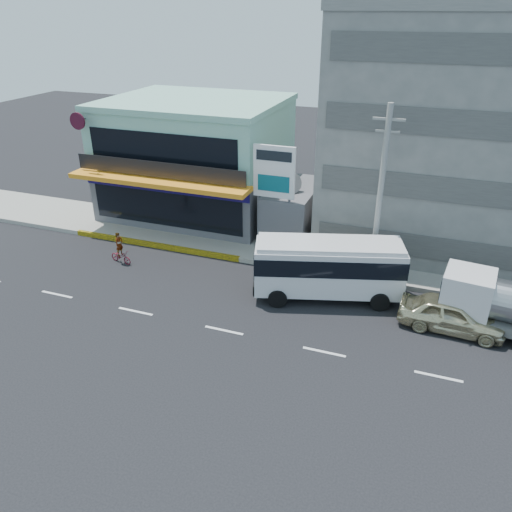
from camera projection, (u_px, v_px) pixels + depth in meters
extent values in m
plane|color=black|center=(224.00, 330.00, 24.42)|extent=(120.00, 120.00, 0.00)
cube|color=gray|center=(359.00, 260.00, 30.81)|extent=(70.00, 5.00, 0.30)
cube|color=#49494E|center=(199.00, 186.00, 37.71)|extent=(12.00, 10.00, 4.00)
cube|color=#87C0A8|center=(196.00, 133.00, 35.91)|extent=(12.00, 10.00, 4.00)
cube|color=orange|center=(158.00, 182.00, 31.87)|extent=(12.40, 1.80, 0.30)
cube|color=#120B50|center=(164.00, 186.00, 32.74)|extent=(12.00, 0.12, 0.80)
cube|color=black|center=(166.00, 208.00, 33.44)|extent=(11.00, 0.06, 2.60)
cube|color=gray|center=(465.00, 136.00, 30.83)|extent=(16.00, 12.00, 14.00)
cube|color=#49494E|center=(293.00, 212.00, 33.71)|extent=(3.00, 6.00, 3.50)
cylinder|color=slate|center=(290.00, 191.00, 32.05)|extent=(1.50, 1.50, 0.15)
cylinder|color=gray|center=(258.00, 202.00, 31.14)|extent=(0.16, 0.16, 6.50)
cylinder|color=gray|center=(289.00, 206.00, 30.53)|extent=(0.16, 0.16, 6.50)
cube|color=white|center=(274.00, 172.00, 29.91)|extent=(2.60, 0.18, 3.20)
cylinder|color=#999993|center=(380.00, 199.00, 26.56)|extent=(0.30, 0.30, 10.00)
cube|color=#999993|center=(389.00, 119.00, 24.67)|extent=(1.60, 0.12, 0.12)
cube|color=#999993|center=(388.00, 131.00, 24.94)|extent=(1.20, 0.10, 0.10)
cube|color=silver|center=(328.00, 268.00, 26.49)|extent=(8.11, 4.53, 2.54)
cube|color=black|center=(329.00, 259.00, 26.26)|extent=(8.18, 4.60, 0.94)
cube|color=silver|center=(330.00, 244.00, 25.87)|extent=(7.84, 4.25, 0.22)
cylinder|color=black|center=(277.00, 299.00, 26.12)|extent=(1.04, 0.58, 1.00)
cylinder|color=black|center=(278.00, 276.00, 28.29)|extent=(1.04, 0.58, 1.00)
cylinder|color=black|center=(380.00, 302.00, 25.83)|extent=(1.04, 0.58, 1.00)
cylinder|color=black|center=(373.00, 279.00, 28.00)|extent=(1.04, 0.58, 1.00)
imported|color=beige|center=(452.00, 314.00, 24.14)|extent=(5.11, 2.29, 1.71)
cube|color=silver|center=(466.00, 295.00, 24.11)|extent=(2.50, 2.50, 2.42)
cylinder|color=black|center=(451.00, 326.00, 23.97)|extent=(0.96, 0.39, 0.93)
cylinder|color=black|center=(457.00, 304.00, 25.67)|extent=(0.96, 0.39, 0.93)
imported|color=#570C19|center=(121.00, 257.00, 30.68)|extent=(1.63, 0.84, 0.82)
imported|color=#66594C|center=(119.00, 244.00, 30.31)|extent=(0.46, 0.61, 1.50)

